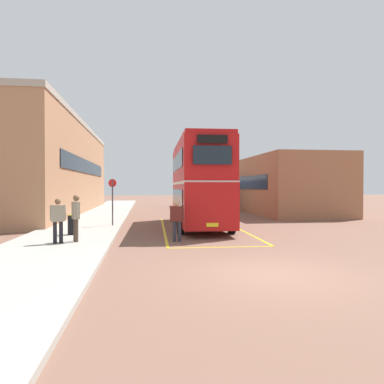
% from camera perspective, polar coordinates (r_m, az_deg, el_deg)
% --- Properties ---
extents(ground_plane, '(135.60, 135.60, 0.00)m').
position_cam_1_polar(ground_plane, '(23.60, 0.34, -4.61)').
color(ground_plane, brown).
extents(sidewalk_left, '(4.00, 57.60, 0.14)m').
position_cam_1_polar(sidewalk_left, '(25.97, -14.81, -3.98)').
color(sidewalk_left, '#A39E93').
rests_on(sidewalk_left, ground).
extents(brick_building_left, '(6.29, 26.11, 7.51)m').
position_cam_1_polar(brick_building_left, '(32.46, -21.79, 3.47)').
color(brick_building_left, '#AD7A56').
rests_on(brick_building_left, ground).
extents(depot_building_right, '(6.12, 17.01, 4.71)m').
position_cam_1_polar(depot_building_right, '(33.25, 13.12, 1.03)').
color(depot_building_right, '#9E6647').
rests_on(depot_building_right, ground).
extents(double_decker_bus, '(2.95, 9.78, 4.75)m').
position_cam_1_polar(double_decker_bus, '(20.04, 1.05, 1.59)').
color(double_decker_bus, black).
rests_on(double_decker_bus, ground).
extents(single_deck_bus, '(2.77, 9.65, 3.02)m').
position_cam_1_polar(single_deck_bus, '(37.29, 0.98, -0.06)').
color(single_deck_bus, black).
rests_on(single_deck_bus, ground).
extents(pedestrian_boarding, '(0.56, 0.33, 1.71)m').
position_cam_1_polar(pedestrian_boarding, '(14.73, -2.42, -4.09)').
color(pedestrian_boarding, '#2D2D38').
rests_on(pedestrian_boarding, ground).
extents(pedestrian_waiting_near, '(0.39, 0.57, 1.80)m').
position_cam_1_polar(pedestrian_waiting_near, '(14.51, -18.01, -3.39)').
color(pedestrian_waiting_near, '#473828').
rests_on(pedestrian_waiting_near, sidewalk_left).
extents(pedestrian_waiting_far, '(0.55, 0.33, 1.68)m').
position_cam_1_polar(pedestrian_waiting_far, '(14.30, -20.57, -3.81)').
color(pedestrian_waiting_far, black).
rests_on(pedestrian_waiting_far, sidewalk_left).
extents(litter_bin, '(0.48, 0.48, 0.88)m').
position_cam_1_polar(litter_bin, '(16.74, -18.41, -4.93)').
color(litter_bin, black).
rests_on(litter_bin, sidewalk_left).
extents(bus_stop_sign, '(0.44, 0.12, 2.53)m').
position_cam_1_polar(bus_stop_sign, '(20.01, -12.54, -0.83)').
color(bus_stop_sign, '#4C4C51').
rests_on(bus_stop_sign, sidewalk_left).
extents(bay_marking_yellow, '(4.45, 11.82, 0.01)m').
position_cam_1_polar(bay_marking_yellow, '(18.36, 1.84, -6.19)').
color(bay_marking_yellow, gold).
rests_on(bay_marking_yellow, ground).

